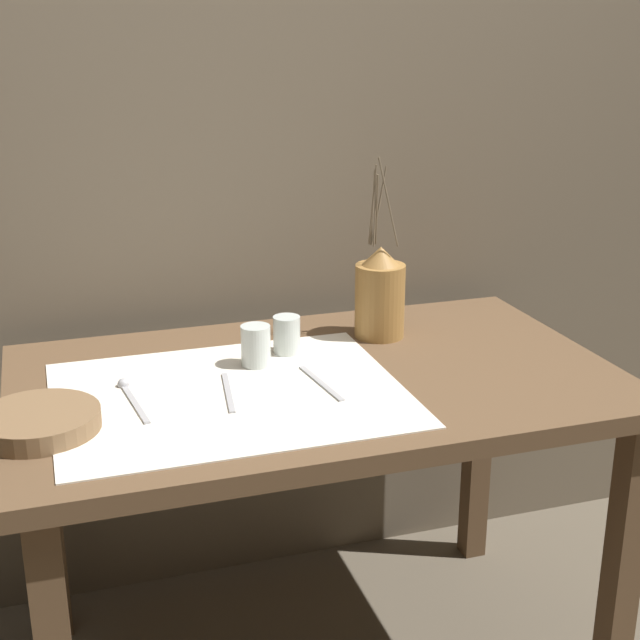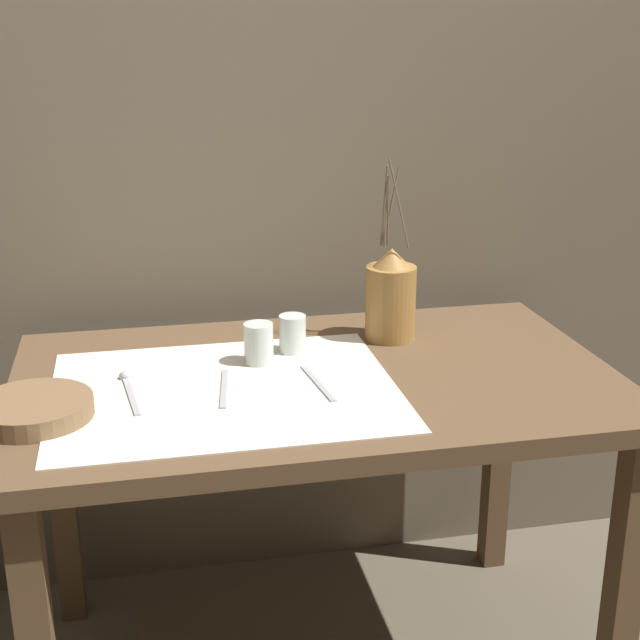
# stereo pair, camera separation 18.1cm
# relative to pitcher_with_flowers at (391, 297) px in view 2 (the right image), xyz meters

# --- Properties ---
(stone_wall_back) EXTENTS (7.00, 0.06, 2.40)m
(stone_wall_back) POSITION_rel_pitcher_with_flowers_xyz_m (-0.22, 0.31, 0.35)
(stone_wall_back) COLOR #6B5E4C
(stone_wall_back) RESTS_ON ground_plane
(wooden_table) EXTENTS (1.27, 0.77, 0.75)m
(wooden_table) POSITION_rel_pitcher_with_flowers_xyz_m (-0.22, -0.19, -0.20)
(wooden_table) COLOR brown
(wooden_table) RESTS_ON ground_plane
(linen_cloth) EXTENTS (0.69, 0.55, 0.00)m
(linen_cloth) POSITION_rel_pitcher_with_flowers_xyz_m (-0.41, -0.24, -0.10)
(linen_cloth) COLOR silver
(linen_cloth) RESTS_ON wooden_table
(pitcher_with_flowers) EXTENTS (0.12, 0.12, 0.43)m
(pitcher_with_flowers) POSITION_rel_pitcher_with_flowers_xyz_m (0.00, 0.00, 0.00)
(pitcher_with_flowers) COLOR olive
(pitcher_with_flowers) RESTS_ON wooden_table
(wooden_bowl) EXTENTS (0.22, 0.22, 0.04)m
(wooden_bowl) POSITION_rel_pitcher_with_flowers_xyz_m (-0.78, -0.29, -0.08)
(wooden_bowl) COLOR brown
(wooden_bowl) RESTS_ON wooden_table
(glass_tumbler_near) EXTENTS (0.06, 0.06, 0.09)m
(glass_tumbler_near) POSITION_rel_pitcher_with_flowers_xyz_m (-0.32, -0.10, -0.05)
(glass_tumbler_near) COLOR silver
(glass_tumbler_near) RESTS_ON wooden_table
(glass_tumbler_far) EXTENTS (0.06, 0.06, 0.08)m
(glass_tumbler_far) POSITION_rel_pitcher_with_flowers_xyz_m (-0.24, -0.05, -0.06)
(glass_tumbler_far) COLOR silver
(glass_tumbler_far) RESTS_ON wooden_table
(spoon_inner) EXTENTS (0.04, 0.21, 0.02)m
(spoon_inner) POSITION_rel_pitcher_with_flowers_xyz_m (-0.61, -0.17, -0.10)
(spoon_inner) COLOR #A8A8AD
(spoon_inner) RESTS_ON wooden_table
(fork_outer) EXTENTS (0.04, 0.20, 0.00)m
(fork_outer) POSITION_rel_pitcher_with_flowers_xyz_m (-0.41, -0.23, -0.10)
(fork_outer) COLOR #A8A8AD
(fork_outer) RESTS_ON wooden_table
(knife_center) EXTENTS (0.04, 0.20, 0.00)m
(knife_center) POSITION_rel_pitcher_with_flowers_xyz_m (-0.22, -0.24, -0.10)
(knife_center) COLOR #A8A8AD
(knife_center) RESTS_ON wooden_table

